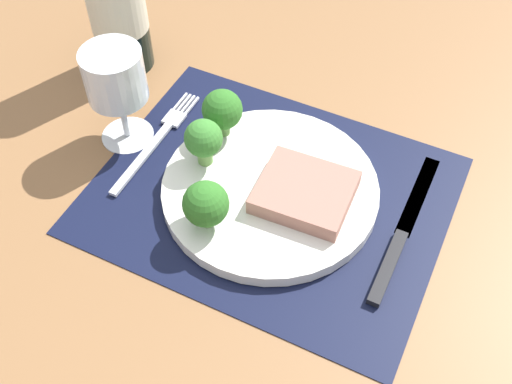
% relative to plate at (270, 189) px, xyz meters
% --- Properties ---
extents(ground_plane, '(1.40, 1.10, 0.03)m').
position_rel_plate_xyz_m(ground_plane, '(0.00, 0.00, -0.03)').
color(ground_plane, brown).
extents(placemat, '(0.41, 0.33, 0.00)m').
position_rel_plate_xyz_m(placemat, '(0.00, 0.00, -0.01)').
color(placemat, black).
rests_on(placemat, ground_plane).
extents(plate, '(0.26, 0.26, 0.02)m').
position_rel_plate_xyz_m(plate, '(0.00, 0.00, 0.00)').
color(plate, silver).
rests_on(plate, placemat).
extents(steak, '(0.11, 0.10, 0.02)m').
position_rel_plate_xyz_m(steak, '(0.04, -0.00, 0.02)').
color(steak, '#9E6B5B').
rests_on(steak, plate).
extents(broccoli_back_left, '(0.05, 0.05, 0.06)m').
position_rel_plate_xyz_m(broccoli_back_left, '(-0.09, 0.05, 0.05)').
color(broccoli_back_left, '#5B8942').
rests_on(broccoli_back_left, plate).
extents(broccoli_near_steak, '(0.05, 0.05, 0.06)m').
position_rel_plate_xyz_m(broccoli_near_steak, '(-0.09, -0.00, 0.05)').
color(broccoli_near_steak, '#6B994C').
rests_on(broccoli_near_steak, plate).
extents(broccoli_center, '(0.05, 0.05, 0.06)m').
position_rel_plate_xyz_m(broccoli_center, '(-0.04, -0.08, 0.04)').
color(broccoli_center, '#6B994C').
rests_on(broccoli_center, plate).
extents(fork, '(0.02, 0.19, 0.01)m').
position_rel_plate_xyz_m(fork, '(-0.17, 0.01, -0.01)').
color(fork, silver).
rests_on(fork, placemat).
extents(knife, '(0.02, 0.23, 0.01)m').
position_rel_plate_xyz_m(knife, '(0.16, 0.01, -0.00)').
color(knife, black).
rests_on(knife, placemat).
extents(wine_glass, '(0.07, 0.07, 0.13)m').
position_rel_plate_xyz_m(wine_glass, '(-0.21, 0.01, 0.08)').
color(wine_glass, silver).
rests_on(wine_glass, ground_plane).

